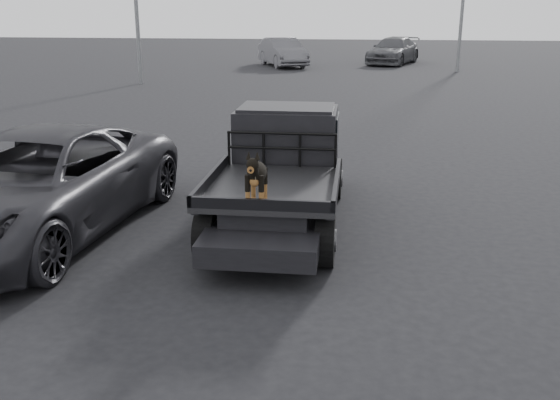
% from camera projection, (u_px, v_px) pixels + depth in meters
% --- Properties ---
extents(ground, '(120.00, 120.00, 0.00)m').
position_uv_depth(ground, '(199.00, 279.00, 8.24)').
color(ground, black).
rests_on(ground, ground).
extents(flatbed_ute, '(2.00, 5.40, 0.92)m').
position_uv_depth(flatbed_ute, '(280.00, 196.00, 10.23)').
color(flatbed_ute, black).
rests_on(flatbed_ute, ground).
extents(ute_cab, '(1.72, 1.30, 0.88)m').
position_uv_depth(ute_cab, '(287.00, 131.00, 10.86)').
color(ute_cab, black).
rests_on(ute_cab, flatbed_ute).
extents(headache_rack, '(1.80, 0.08, 0.55)m').
position_uv_depth(headache_rack, '(282.00, 150.00, 10.20)').
color(headache_rack, black).
rests_on(headache_rack, flatbed_ute).
extents(dog, '(0.32, 0.60, 0.74)m').
position_uv_depth(dog, '(257.00, 177.00, 8.22)').
color(dog, black).
rests_on(dog, flatbed_ute).
extents(parked_suv, '(3.25, 6.05, 1.61)m').
position_uv_depth(parked_suv, '(35.00, 185.00, 9.63)').
color(parked_suv, '#2C2C31').
rests_on(parked_suv, ground).
extents(distant_car_a, '(3.55, 5.19, 1.62)m').
position_uv_depth(distant_car_a, '(283.00, 52.00, 36.43)').
color(distant_car_a, '#55555A').
rests_on(distant_car_a, ground).
extents(distant_car_b, '(3.84, 5.78, 1.55)m').
position_uv_depth(distant_car_b, '(393.00, 51.00, 37.95)').
color(distant_car_b, '#45464A').
rests_on(distant_car_b, ground).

